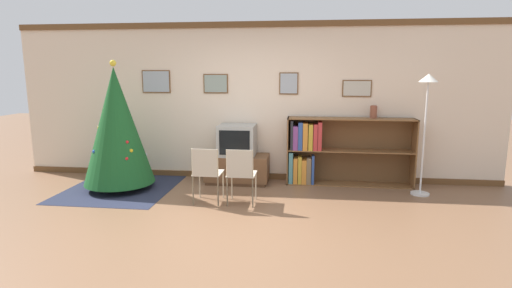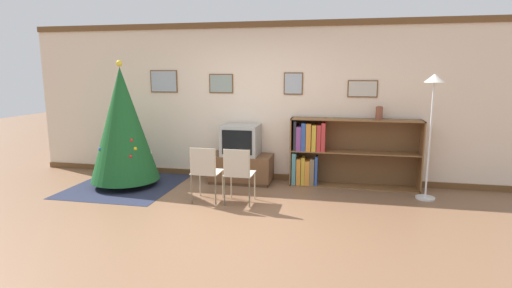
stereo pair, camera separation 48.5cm
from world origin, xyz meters
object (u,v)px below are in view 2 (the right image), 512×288
folding_chair_right (238,172)px  bookshelf (329,153)px  television (241,140)px  standing_lamp (433,104)px  tv_console (241,168)px  christmas_tree (123,125)px  folding_chair_left (205,171)px  vase (379,113)px

folding_chair_right → bookshelf: bearing=45.4°
television → folding_chair_right: size_ratio=0.75×
bookshelf → standing_lamp: standing_lamp is taller
tv_console → bookshelf: 1.52m
folding_chair_right → standing_lamp: standing_lamp is taller
tv_console → television: 0.50m
christmas_tree → folding_chair_left: bearing=-19.2°
bookshelf → vase: 1.02m
christmas_tree → tv_console: (1.82, 0.60, -0.78)m
bookshelf → standing_lamp: 1.73m
standing_lamp → folding_chair_left: bearing=-165.5°
folding_chair_left → standing_lamp: size_ratio=0.44×
television → bookshelf: bearing=4.1°
bookshelf → standing_lamp: bearing=-16.7°
bookshelf → vase: size_ratio=9.86×
bookshelf → christmas_tree: bearing=-168.0°
vase → tv_console: bearing=-176.0°
christmas_tree → television: bearing=18.1°
folding_chair_right → standing_lamp: (2.68, 0.82, 0.94)m
bookshelf → television: bearing=-175.9°
christmas_tree → vase: size_ratio=9.73×
tv_console → folding_chair_right: 1.20m
folding_chair_left → bookshelf: 2.13m
christmas_tree → standing_lamp: size_ratio=1.11×
standing_lamp → tv_console: bearing=173.6°
folding_chair_left → bookshelf: bearing=36.0°
christmas_tree → vase: (4.06, 0.76, 0.20)m
television → standing_lamp: 3.02m
folding_chair_right → bookshelf: size_ratio=0.40×
tv_console → standing_lamp: standing_lamp is taller
folding_chair_left → folding_chair_right: size_ratio=1.00×
christmas_tree → tv_console: christmas_tree is taller
tv_console → television: bearing=-90.0°
tv_console → folding_chair_right: bearing=-77.9°
bookshelf → tv_console: bearing=-176.0°
christmas_tree → folding_chair_right: (2.07, -0.55, -0.55)m
christmas_tree → tv_console: size_ratio=1.93×
folding_chair_left → vase: 2.91m
television → standing_lamp: bearing=-6.4°
television → vase: size_ratio=2.91×
vase → standing_lamp: standing_lamp is taller
tv_console → vase: bearing=4.0°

